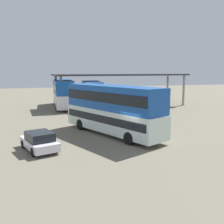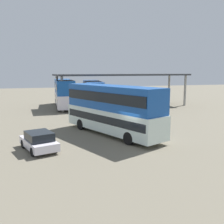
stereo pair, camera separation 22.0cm
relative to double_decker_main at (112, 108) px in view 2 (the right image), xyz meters
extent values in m
plane|color=#6A6353|center=(1.02, -3.43, -2.36)|extent=(140.00, 140.00, 0.00)
cube|color=silver|center=(0.00, -0.01, -1.06)|extent=(6.51, 10.90, 1.90)
cube|color=#184DA1|center=(0.00, -0.01, 0.92)|extent=(6.35, 10.67, 2.06)
cube|color=black|center=(0.00, -0.01, -0.83)|extent=(6.37, 10.52, 0.65)
cube|color=black|center=(0.00, -0.01, 1.02)|extent=(6.37, 10.52, 0.82)
cube|color=black|center=(-2.10, 4.91, -0.77)|extent=(1.96, 0.91, 1.14)
cube|color=orange|center=(-2.10, 4.91, 0.14)|extent=(1.61, 0.75, 0.36)
cylinder|color=black|center=(-2.33, 2.63, -1.86)|extent=(0.65, 1.03, 1.00)
cylinder|color=black|center=(-0.29, 3.50, -1.86)|extent=(0.65, 1.03, 1.00)
cylinder|color=black|center=(0.30, -3.52, -1.86)|extent=(0.65, 1.03, 1.00)
cylinder|color=black|center=(2.34, -2.65, -1.86)|extent=(0.65, 1.03, 1.00)
cube|color=silver|center=(-6.28, -2.93, -1.87)|extent=(2.76, 4.05, 0.55)
cube|color=black|center=(-6.23, -3.10, -1.30)|extent=(2.13, 2.42, 0.58)
cylinder|color=black|center=(-7.38, -2.07, -2.06)|extent=(0.37, 0.63, 0.60)
cylinder|color=black|center=(-5.88, -1.60, -2.06)|extent=(0.37, 0.63, 0.60)
cylinder|color=black|center=(-6.69, -4.26, -2.06)|extent=(0.37, 0.63, 0.60)
cylinder|color=black|center=(-5.19, -3.79, -2.06)|extent=(0.37, 0.63, 0.60)
cube|color=white|center=(-2.21, 18.58, -1.09)|extent=(2.94, 11.35, 1.85)
cube|color=#184F9E|center=(-2.21, 18.58, 0.84)|extent=(2.86, 11.13, 2.00)
cube|color=black|center=(-2.21, 18.58, -0.86)|extent=(2.96, 10.91, 0.63)
cube|color=black|center=(-2.21, 18.58, 0.94)|extent=(2.96, 10.91, 0.80)
cube|color=black|center=(-1.98, 24.15, -0.81)|extent=(2.11, 0.19, 1.11)
cube|color=orange|center=(-1.98, 24.15, 0.08)|extent=(1.74, 0.15, 0.36)
cylinder|color=black|center=(-3.19, 22.11, -1.86)|extent=(0.32, 1.01, 1.00)
cylinder|color=black|center=(-0.95, 22.02, -1.86)|extent=(0.32, 1.01, 1.00)
cylinder|color=black|center=(-3.48, 15.13, -1.86)|extent=(0.32, 1.01, 1.00)
cylinder|color=black|center=(-1.23, 15.04, -1.86)|extent=(0.32, 1.01, 1.00)
cube|color=white|center=(1.85, 16.55, -1.12)|extent=(3.67, 10.53, 1.77)
cube|color=#2654A5|center=(1.85, 16.55, 0.72)|extent=(3.57, 10.32, 1.92)
cube|color=black|center=(1.85, 16.55, -0.91)|extent=(3.65, 10.13, 0.60)
cube|color=black|center=(1.85, 16.55, 0.82)|extent=(3.65, 10.13, 0.77)
cube|color=black|center=(2.48, 21.62, -0.86)|extent=(2.04, 0.35, 1.06)
cube|color=orange|center=(2.48, 21.62, -0.01)|extent=(1.68, 0.29, 0.36)
cylinder|color=black|center=(1.17, 19.86, -1.86)|extent=(0.40, 1.03, 1.00)
cylinder|color=black|center=(3.32, 19.59, -1.86)|extent=(0.40, 1.03, 1.00)
cylinder|color=black|center=(0.38, 13.52, -1.86)|extent=(0.40, 1.03, 1.00)
cylinder|color=black|center=(2.53, 13.25, -1.86)|extent=(0.40, 1.03, 1.00)
cube|color=#33353A|center=(6.79, 16.97, 2.60)|extent=(21.27, 7.24, 0.25)
cylinder|color=#9E9B93|center=(16.50, 19.95, 0.06)|extent=(0.36, 0.36, 4.84)
cylinder|color=#9E9B93|center=(16.79, 15.20, 0.06)|extent=(0.36, 0.36, 4.84)
cylinder|color=#9E9B93|center=(-3.21, 18.74, 0.06)|extent=(0.36, 0.36, 4.84)
cylinder|color=#9E9B93|center=(-2.92, 13.98, 0.06)|extent=(0.36, 0.36, 4.84)
camera|label=1|loc=(-6.49, -21.30, 3.22)|focal=41.33mm
camera|label=2|loc=(-6.28, -21.37, 3.22)|focal=41.33mm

